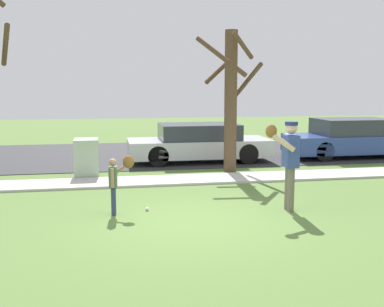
{
  "coord_description": "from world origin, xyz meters",
  "views": [
    {
      "loc": [
        -1.46,
        -8.18,
        2.48
      ],
      "look_at": [
        0.34,
        1.72,
        1.0
      ],
      "focal_mm": 43.39,
      "sensor_mm": 36.0,
      "label": 1
    }
  ],
  "objects_px": {
    "baseball": "(147,209)",
    "parked_wagon_blue": "(352,138)",
    "person_adult": "(289,156)",
    "parked_sedan_silver": "(199,143)",
    "utility_cabinet": "(87,158)",
    "person_child": "(117,177)",
    "street_tree_near": "(231,97)"
  },
  "relations": [
    {
      "from": "baseball",
      "to": "parked_wagon_blue",
      "type": "height_order",
      "value": "parked_wagon_blue"
    },
    {
      "from": "person_adult",
      "to": "parked_sedan_silver",
      "type": "height_order",
      "value": "person_adult"
    },
    {
      "from": "utility_cabinet",
      "to": "parked_wagon_blue",
      "type": "xyz_separation_m",
      "value": [
        8.93,
        1.98,
        0.14
      ]
    },
    {
      "from": "parked_sedan_silver",
      "to": "parked_wagon_blue",
      "type": "relative_size",
      "value": 1.02
    },
    {
      "from": "baseball",
      "to": "parked_wagon_blue",
      "type": "bearing_deg",
      "value": 37.1
    },
    {
      "from": "person_child",
      "to": "utility_cabinet",
      "type": "xyz_separation_m",
      "value": [
        -0.73,
        3.91,
        -0.2
      ]
    },
    {
      "from": "parked_wagon_blue",
      "to": "utility_cabinet",
      "type": "bearing_deg",
      "value": 12.53
    },
    {
      "from": "utility_cabinet",
      "to": "parked_wagon_blue",
      "type": "bearing_deg",
      "value": 12.53
    },
    {
      "from": "street_tree_near",
      "to": "parked_sedan_silver",
      "type": "distance_m",
      "value": 2.51
    },
    {
      "from": "utility_cabinet",
      "to": "baseball",
      "type": "bearing_deg",
      "value": -70.77
    },
    {
      "from": "street_tree_near",
      "to": "parked_wagon_blue",
      "type": "relative_size",
      "value": 0.89
    },
    {
      "from": "baseball",
      "to": "parked_wagon_blue",
      "type": "xyz_separation_m",
      "value": [
        7.61,
        5.76,
        0.62
      ]
    },
    {
      "from": "parked_sedan_silver",
      "to": "street_tree_near",
      "type": "bearing_deg",
      "value": 106.13
    },
    {
      "from": "person_adult",
      "to": "parked_sedan_silver",
      "type": "xyz_separation_m",
      "value": [
        -0.58,
        6.21,
        -0.49
      ]
    },
    {
      "from": "utility_cabinet",
      "to": "street_tree_near",
      "type": "height_order",
      "value": "street_tree_near"
    },
    {
      "from": "street_tree_near",
      "to": "parked_wagon_blue",
      "type": "distance_m",
      "value": 5.45
    },
    {
      "from": "baseball",
      "to": "person_child",
      "type": "bearing_deg",
      "value": -166.98
    },
    {
      "from": "utility_cabinet",
      "to": "street_tree_near",
      "type": "xyz_separation_m",
      "value": [
        4.05,
        0.06,
        1.65
      ]
    },
    {
      "from": "person_adult",
      "to": "street_tree_near",
      "type": "height_order",
      "value": "street_tree_near"
    },
    {
      "from": "baseball",
      "to": "parked_sedan_silver",
      "type": "xyz_separation_m",
      "value": [
        2.19,
        5.73,
        0.58
      ]
    },
    {
      "from": "person_child",
      "to": "street_tree_near",
      "type": "relative_size",
      "value": 0.28
    },
    {
      "from": "person_child",
      "to": "baseball",
      "type": "xyz_separation_m",
      "value": [
        0.58,
        0.14,
        -0.69
      ]
    },
    {
      "from": "parked_wagon_blue",
      "to": "person_adult",
      "type": "bearing_deg",
      "value": 52.13
    },
    {
      "from": "parked_wagon_blue",
      "to": "person_child",
      "type": "bearing_deg",
      "value": 35.71
    },
    {
      "from": "person_child",
      "to": "street_tree_near",
      "type": "distance_m",
      "value": 5.37
    },
    {
      "from": "parked_sedan_silver",
      "to": "person_child",
      "type": "bearing_deg",
      "value": 64.68
    },
    {
      "from": "person_adult",
      "to": "parked_wagon_blue",
      "type": "height_order",
      "value": "person_adult"
    },
    {
      "from": "person_child",
      "to": "baseball",
      "type": "height_order",
      "value": "person_child"
    },
    {
      "from": "person_child",
      "to": "parked_sedan_silver",
      "type": "xyz_separation_m",
      "value": [
        2.78,
        5.86,
        -0.11
      ]
    },
    {
      "from": "person_adult",
      "to": "baseball",
      "type": "bearing_deg",
      "value": -4.81
    },
    {
      "from": "baseball",
      "to": "utility_cabinet",
      "type": "xyz_separation_m",
      "value": [
        -1.32,
        3.77,
        0.49
      ]
    },
    {
      "from": "street_tree_near",
      "to": "parked_sedan_silver",
      "type": "relative_size",
      "value": 0.87
    }
  ]
}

